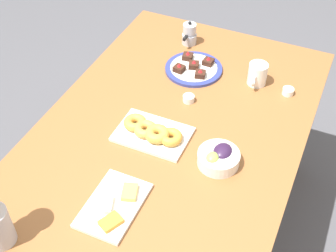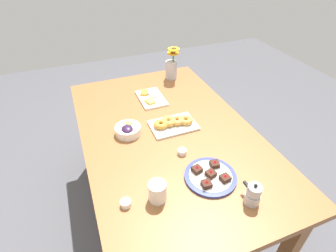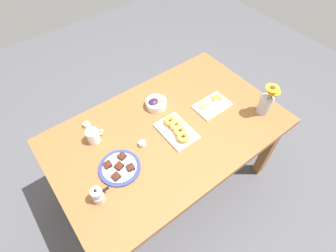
{
  "view_description": "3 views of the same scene",
  "coord_description": "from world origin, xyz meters",
  "px_view_note": "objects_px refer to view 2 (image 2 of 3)",
  "views": [
    {
      "loc": [
        1.18,
        0.52,
        2.01
      ],
      "look_at": [
        0.0,
        0.0,
        0.78
      ],
      "focal_mm": 50.0,
      "sensor_mm": 36.0,
      "label": 1
    },
    {
      "loc": [
        -1.15,
        0.45,
        1.72
      ],
      "look_at": [
        0.0,
        0.0,
        0.78
      ],
      "focal_mm": 28.0,
      "sensor_mm": 36.0,
      "label": 2
    },
    {
      "loc": [
        -0.67,
        -0.88,
        2.15
      ],
      "look_at": [
        0.0,
        0.0,
        0.78
      ],
      "focal_mm": 28.0,
      "sensor_mm": 36.0,
      "label": 3
    }
  ],
  "objects_px": {
    "jam_cup_honey": "(181,152)",
    "jam_cup_berry": "(126,203)",
    "grape_bowl": "(128,130)",
    "flower_vase": "(171,68)",
    "dessert_plate": "(210,176)",
    "coffee_mug": "(157,191)",
    "moka_pot": "(253,195)",
    "croissant_platter": "(173,123)",
    "dining_table": "(168,142)",
    "cheese_platter": "(151,98)"
  },
  "relations": [
    {
      "from": "coffee_mug",
      "to": "jam_cup_berry",
      "type": "height_order",
      "value": "coffee_mug"
    },
    {
      "from": "cheese_platter",
      "to": "flower_vase",
      "type": "height_order",
      "value": "flower_vase"
    },
    {
      "from": "moka_pot",
      "to": "coffee_mug",
      "type": "bearing_deg",
      "value": 66.08
    },
    {
      "from": "flower_vase",
      "to": "moka_pot",
      "type": "distance_m",
      "value": 1.26
    },
    {
      "from": "grape_bowl",
      "to": "cheese_platter",
      "type": "distance_m",
      "value": 0.41
    },
    {
      "from": "cheese_platter",
      "to": "croissant_platter",
      "type": "distance_m",
      "value": 0.36
    },
    {
      "from": "grape_bowl",
      "to": "jam_cup_berry",
      "type": "height_order",
      "value": "grape_bowl"
    },
    {
      "from": "dessert_plate",
      "to": "moka_pot",
      "type": "relative_size",
      "value": 2.16
    },
    {
      "from": "moka_pot",
      "to": "flower_vase",
      "type": "bearing_deg",
      "value": -5.58
    },
    {
      "from": "jam_cup_honey",
      "to": "dessert_plate",
      "type": "height_order",
      "value": "dessert_plate"
    },
    {
      "from": "cheese_platter",
      "to": "dessert_plate",
      "type": "distance_m",
      "value": 0.81
    },
    {
      "from": "flower_vase",
      "to": "jam_cup_honey",
      "type": "bearing_deg",
      "value": 161.44
    },
    {
      "from": "flower_vase",
      "to": "moka_pot",
      "type": "relative_size",
      "value": 2.15
    },
    {
      "from": "dining_table",
      "to": "croissant_platter",
      "type": "distance_m",
      "value": 0.12
    },
    {
      "from": "flower_vase",
      "to": "moka_pot",
      "type": "xyz_separation_m",
      "value": [
        -1.25,
        0.12,
        -0.04
      ]
    },
    {
      "from": "dining_table",
      "to": "moka_pot",
      "type": "bearing_deg",
      "value": -165.32
    },
    {
      "from": "dining_table",
      "to": "jam_cup_berry",
      "type": "distance_m",
      "value": 0.57
    },
    {
      "from": "coffee_mug",
      "to": "jam_cup_berry",
      "type": "distance_m",
      "value": 0.15
    },
    {
      "from": "jam_cup_honey",
      "to": "jam_cup_berry",
      "type": "distance_m",
      "value": 0.42
    },
    {
      "from": "coffee_mug",
      "to": "jam_cup_honey",
      "type": "distance_m",
      "value": 0.32
    },
    {
      "from": "flower_vase",
      "to": "dessert_plate",
      "type": "bearing_deg",
      "value": 168.14
    },
    {
      "from": "grape_bowl",
      "to": "coffee_mug",
      "type": "bearing_deg",
      "value": -179.41
    },
    {
      "from": "dining_table",
      "to": "flower_vase",
      "type": "height_order",
      "value": "flower_vase"
    },
    {
      "from": "grape_bowl",
      "to": "flower_vase",
      "type": "relative_size",
      "value": 0.6
    },
    {
      "from": "grape_bowl",
      "to": "jam_cup_berry",
      "type": "bearing_deg",
      "value": 164.31
    },
    {
      "from": "dessert_plate",
      "to": "moka_pot",
      "type": "xyz_separation_m",
      "value": [
        -0.19,
        -0.1,
        0.04
      ]
    },
    {
      "from": "jam_cup_berry",
      "to": "dessert_plate",
      "type": "relative_size",
      "value": 0.19
    },
    {
      "from": "dining_table",
      "to": "grape_bowl",
      "type": "bearing_deg",
      "value": 74.14
    },
    {
      "from": "coffee_mug",
      "to": "jam_cup_honey",
      "type": "relative_size",
      "value": 2.43
    },
    {
      "from": "coffee_mug",
      "to": "dessert_plate",
      "type": "distance_m",
      "value": 0.29
    },
    {
      "from": "jam_cup_berry",
      "to": "coffee_mug",
      "type": "bearing_deg",
      "value": -96.37
    },
    {
      "from": "jam_cup_berry",
      "to": "moka_pot",
      "type": "relative_size",
      "value": 0.4
    },
    {
      "from": "coffee_mug",
      "to": "jam_cup_berry",
      "type": "relative_size",
      "value": 2.43
    },
    {
      "from": "jam_cup_berry",
      "to": "dessert_plate",
      "type": "xyz_separation_m",
      "value": [
        0.01,
        -0.43,
        -0.0
      ]
    },
    {
      "from": "dining_table",
      "to": "flower_vase",
      "type": "relative_size",
      "value": 6.26
    },
    {
      "from": "cheese_platter",
      "to": "jam_cup_berry",
      "type": "bearing_deg",
      "value": 154.59
    },
    {
      "from": "grape_bowl",
      "to": "croissant_platter",
      "type": "xyz_separation_m",
      "value": [
        -0.03,
        -0.28,
        -0.01
      ]
    },
    {
      "from": "jam_cup_honey",
      "to": "moka_pot",
      "type": "relative_size",
      "value": 0.4
    },
    {
      "from": "jam_cup_honey",
      "to": "dessert_plate",
      "type": "xyz_separation_m",
      "value": [
        -0.21,
        -0.06,
        -0.0
      ]
    },
    {
      "from": "cheese_platter",
      "to": "moka_pot",
      "type": "height_order",
      "value": "moka_pot"
    },
    {
      "from": "cheese_platter",
      "to": "dessert_plate",
      "type": "xyz_separation_m",
      "value": [
        -0.81,
        -0.04,
        0.0
      ]
    },
    {
      "from": "coffee_mug",
      "to": "croissant_platter",
      "type": "xyz_separation_m",
      "value": [
        0.48,
        -0.27,
        -0.03
      ]
    },
    {
      "from": "jam_cup_berry",
      "to": "flower_vase",
      "type": "xyz_separation_m",
      "value": [
        1.07,
        -0.65,
        0.07
      ]
    },
    {
      "from": "jam_cup_honey",
      "to": "jam_cup_berry",
      "type": "xyz_separation_m",
      "value": [
        -0.21,
        0.36,
        0.0
      ]
    },
    {
      "from": "dining_table",
      "to": "jam_cup_berry",
      "type": "xyz_separation_m",
      "value": [
        -0.42,
        0.37,
        0.1
      ]
    },
    {
      "from": "grape_bowl",
      "to": "jam_cup_honey",
      "type": "xyz_separation_m",
      "value": [
        -0.28,
        -0.22,
        -0.01
      ]
    },
    {
      "from": "moka_pot",
      "to": "croissant_platter",
      "type": "bearing_deg",
      "value": 9.75
    },
    {
      "from": "coffee_mug",
      "to": "cheese_platter",
      "type": "relative_size",
      "value": 0.45
    },
    {
      "from": "croissant_platter",
      "to": "dining_table",
      "type": "bearing_deg",
      "value": 128.41
    },
    {
      "from": "grape_bowl",
      "to": "flower_vase",
      "type": "bearing_deg",
      "value": -41.44
    }
  ]
}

